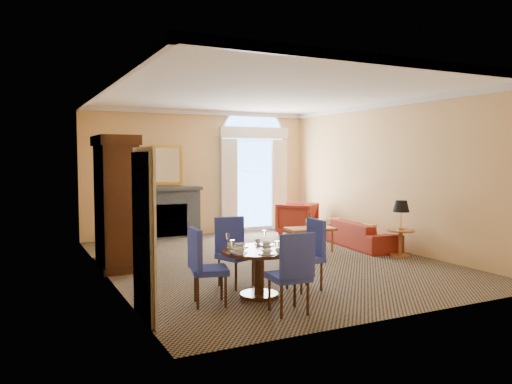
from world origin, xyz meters
name	(u,v)px	position (x,y,z in m)	size (l,w,h in m)	color
ground	(267,261)	(0.00, 0.00, 0.00)	(7.50, 7.50, 0.00)	#12163B
room_envelope	(251,132)	(-0.03, 0.67, 2.51)	(6.04, 7.52, 3.45)	#E1B06B
armoire	(116,205)	(-2.72, 0.64, 1.15)	(0.68, 1.21, 2.38)	#31180B
dining_table	(259,261)	(-1.26, -2.16, 0.52)	(1.09, 1.10, 0.89)	#31180B
dining_chair_north	(233,247)	(-1.32, -1.36, 0.60)	(0.60, 0.60, 1.06)	#27359B
dining_chair_south	(293,268)	(-1.25, -3.08, 0.60)	(0.50, 0.50, 1.06)	#27359B
dining_chair_east	(310,250)	(-0.38, -2.11, 0.60)	(0.52, 0.51, 1.06)	#27359B
dining_chair_west	(203,261)	(-2.13, -2.21, 0.60)	(0.57, 0.57, 1.06)	#27359B
sofa	(362,234)	(2.55, 0.35, 0.29)	(1.98, 0.77, 0.58)	maroon
armchair	(297,219)	(2.16, 2.50, 0.42)	(0.90, 0.92, 0.84)	maroon
coffee_table	(310,230)	(1.25, 0.44, 0.47)	(1.06, 0.67, 0.84)	#A15F30
side_table	(401,221)	(2.60, -0.81, 0.71)	(0.54, 0.54, 1.11)	#A15F30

